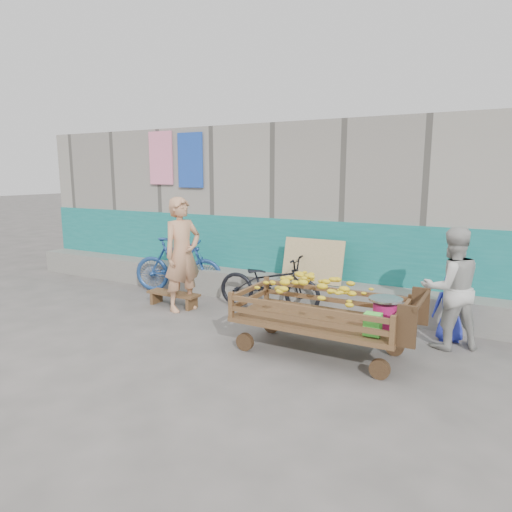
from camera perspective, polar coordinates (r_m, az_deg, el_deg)
The scene contains 9 objects.
ground at distance 5.71m, azimuth -4.47°, elevation -11.99°, with size 80.00×80.00×0.00m, color #524F4B.
building_wall at distance 8.97m, azimuth 9.76°, elevation 5.70°, with size 12.00×3.50×3.00m.
banana_cart at distance 5.55m, azimuth 7.62°, elevation -5.83°, with size 2.18×1.00×0.93m.
bench at distance 7.66m, azimuth -10.27°, elevation -4.95°, with size 0.92×0.28×0.23m.
vendor_man at distance 7.28m, azimuth -9.19°, elevation 0.20°, with size 0.66×0.43×1.80m, color tan.
woman at distance 6.14m, azimuth 23.16°, elevation -3.72°, with size 0.74×0.58×1.53m, color #BAB9B3.
child at distance 6.45m, azimuth 23.19°, elevation -5.92°, with size 0.44×0.29×0.91m, color #2633B6.
bicycle_dark at distance 7.26m, azimuth 1.64°, elevation -3.40°, with size 0.59×1.69×0.89m, color black.
bicycle_blue at distance 8.44m, azimuth -9.71°, elevation -1.17°, with size 0.48×1.68×1.01m, color navy.
Camera 1 is at (2.92, -4.41, 2.16)m, focal length 32.00 mm.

